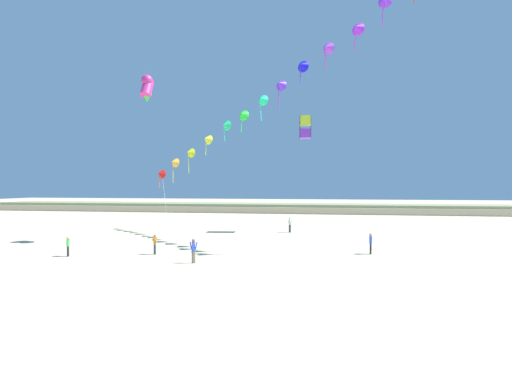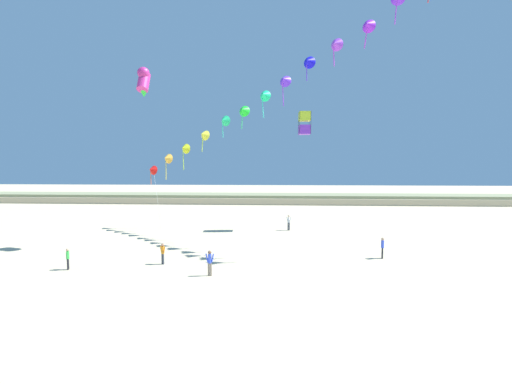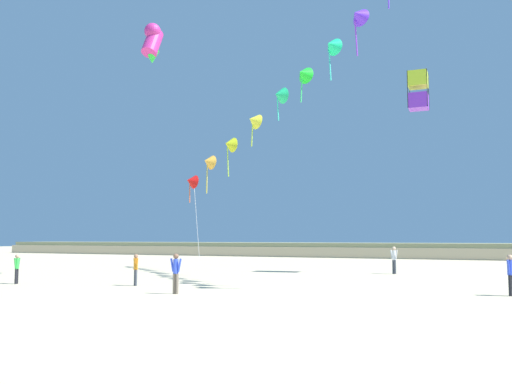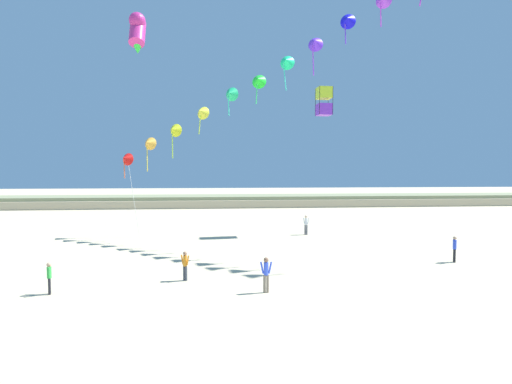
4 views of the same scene
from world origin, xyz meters
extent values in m
plane|color=beige|center=(0.00, 0.00, 0.00)|extent=(240.00, 240.00, 0.00)
cube|color=#BFAE8B|center=(0.00, 49.40, 0.61)|extent=(120.00, 9.13, 1.21)
cube|color=gray|center=(0.00, 49.40, 1.38)|extent=(120.00, 7.76, 0.69)
cylinder|color=#474C56|center=(-4.33, 4.74, 0.39)|extent=(0.11, 0.11, 0.77)
cylinder|color=#474C56|center=(-4.45, 4.81, 0.39)|extent=(0.11, 0.11, 0.77)
cylinder|color=orange|center=(-4.39, 4.77, 1.04)|extent=(0.20, 0.20, 0.55)
cylinder|color=orange|center=(-4.24, 4.68, 1.08)|extent=(0.20, 0.16, 0.52)
cylinder|color=orange|center=(-4.54, 4.86, 1.08)|extent=(0.20, 0.16, 0.52)
sphere|color=#9E7051|center=(-4.39, 4.77, 1.43)|extent=(0.21, 0.21, 0.21)
cylinder|color=#474C56|center=(5.15, 19.01, 0.44)|extent=(0.13, 0.13, 0.88)
cylinder|color=#474C56|center=(5.28, 18.92, 0.44)|extent=(0.13, 0.13, 0.88)
cylinder|color=white|center=(5.22, 18.96, 1.20)|extent=(0.23, 0.23, 0.63)
cylinder|color=white|center=(5.04, 19.07, 1.25)|extent=(0.22, 0.18, 0.60)
cylinder|color=white|center=(5.39, 18.86, 1.25)|extent=(0.22, 0.18, 0.60)
sphere|color=beige|center=(5.22, 18.96, 1.64)|extent=(0.24, 0.24, 0.24)
cylinder|color=#726656|center=(-0.36, 2.32, 0.42)|extent=(0.12, 0.12, 0.84)
cylinder|color=#726656|center=(-0.51, 2.34, 0.42)|extent=(0.12, 0.12, 0.84)
cylinder|color=blue|center=(-0.44, 2.33, 1.13)|extent=(0.22, 0.22, 0.59)
cylinder|color=blue|center=(-0.25, 2.31, 1.18)|extent=(0.20, 0.10, 0.56)
cylinder|color=blue|center=(-0.63, 2.34, 1.18)|extent=(0.20, 0.10, 0.56)
sphere|color=brown|center=(-0.44, 2.33, 1.55)|extent=(0.23, 0.23, 0.23)
cylinder|color=black|center=(12.09, 7.46, 0.41)|extent=(0.12, 0.12, 0.82)
cylinder|color=black|center=(12.05, 7.33, 0.41)|extent=(0.12, 0.12, 0.82)
cylinder|color=blue|center=(12.07, 7.40, 1.12)|extent=(0.22, 0.22, 0.58)
cylinder|color=blue|center=(12.13, 7.57, 1.16)|extent=(0.14, 0.21, 0.55)
cylinder|color=blue|center=(12.01, 7.22, 1.16)|extent=(0.14, 0.21, 0.55)
sphere|color=tan|center=(12.07, 7.40, 1.53)|extent=(0.22, 0.22, 0.22)
cylinder|color=black|center=(-10.48, 3.10, 0.37)|extent=(0.11, 0.11, 0.75)
cylinder|color=black|center=(-10.44, 2.97, 0.37)|extent=(0.11, 0.11, 0.75)
cylinder|color=green|center=(-10.46, 3.04, 1.02)|extent=(0.20, 0.20, 0.53)
cylinder|color=green|center=(-10.52, 3.20, 1.06)|extent=(0.13, 0.19, 0.50)
cylinder|color=green|center=(-10.41, 2.87, 1.06)|extent=(0.13, 0.19, 0.50)
sphere|color=tan|center=(-10.46, 3.04, 1.39)|extent=(0.20, 0.20, 0.20)
cone|color=red|center=(-10.58, 19.46, 6.79)|extent=(1.36, 1.24, 1.20)
cylinder|color=#E56439|center=(-10.72, 19.52, 5.83)|extent=(0.13, 0.15, 1.48)
cone|color=gold|center=(-8.47, 18.53, 8.09)|extent=(1.34, 1.20, 1.18)
cylinder|color=yellow|center=(-8.60, 18.59, 6.77)|extent=(0.09, 0.14, 2.19)
cone|color=#C5D11D|center=(-6.27, 17.79, 9.14)|extent=(1.33, 1.18, 1.14)
cylinder|color=#B0E539|center=(-6.40, 17.85, 7.84)|extent=(0.09, 0.26, 2.14)
cone|color=yellow|center=(-3.97, 17.09, 10.55)|extent=(1.40, 1.32, 1.22)
cylinder|color=#BDE539|center=(-4.10, 17.15, 9.52)|extent=(0.24, 0.23, 1.61)
cone|color=#1EC673|center=(-1.63, 16.23, 11.89)|extent=(1.31, 1.15, 1.11)
cylinder|color=#39E5BA|center=(-1.76, 16.29, 10.92)|extent=(0.13, 0.14, 1.51)
cone|color=#1DE72C|center=(0.52, 15.05, 12.73)|extent=(1.29, 1.12, 1.19)
cylinder|color=#39E56F|center=(0.38, 15.11, 11.72)|extent=(0.17, 0.09, 1.60)
cone|color=#17E989|center=(2.61, 14.42, 14.06)|extent=(1.31, 1.13, 1.17)
cylinder|color=#39E5C0|center=(2.48, 14.48, 12.85)|extent=(0.24, 0.29, 1.97)
cone|color=#652DEE|center=(4.55, 13.34, 15.19)|extent=(1.33, 1.20, 1.21)
cylinder|color=#9539E5|center=(4.41, 13.40, 13.89)|extent=(0.18, 0.13, 2.16)
cone|color=#110EE7|center=(6.66, 12.37, 16.54)|extent=(1.31, 1.12, 1.13)
cylinder|color=#6439E5|center=(6.52, 12.43, 15.57)|extent=(0.09, 0.24, 1.50)
cone|color=#983ADD|center=(8.92, 11.50, 17.72)|extent=(1.33, 1.20, 1.13)
cylinder|color=#C539E5|center=(8.78, 11.56, 16.67)|extent=(0.18, 0.17, 1.66)
cone|color=#9522E8|center=(11.37, 10.53, 18.86)|extent=(1.32, 1.17, 1.12)
cylinder|color=#C639E5|center=(11.24, 10.58, 17.81)|extent=(0.25, 0.24, 1.65)
cylinder|color=#A939E5|center=(13.35, 9.71, 19.48)|extent=(0.15, 0.25, 1.88)
cylinder|color=silver|center=(-9.94, 19.39, 3.31)|extent=(1.03, 0.63, 6.63)
cube|color=purple|center=(6.92, 19.51, 11.25)|extent=(1.30, 1.30, 1.01)
cube|color=#C6E52D|center=(6.92, 19.51, 12.73)|extent=(1.30, 1.30, 1.01)
cylinder|color=black|center=(7.49, 20.16, 11.99)|extent=(0.04, 0.04, 2.50)
cylinder|color=black|center=(6.26, 20.09, 11.99)|extent=(0.04, 0.04, 2.50)
cylinder|color=black|center=(6.34, 18.86, 11.99)|extent=(0.04, 0.04, 2.50)
cylinder|color=black|center=(7.57, 18.94, 11.99)|extent=(0.04, 0.04, 2.50)
cylinder|color=#C62B85|center=(-7.67, 10.23, 14.43)|extent=(0.99, 1.60, 1.91)
sphere|color=#C62B85|center=(-7.67, 10.23, 15.18)|extent=(1.03, 1.03, 1.03)
cone|color=#2DE53C|center=(-7.67, 10.23, 13.52)|extent=(0.89, 0.89, 0.78)
sphere|color=black|center=(-7.67, 10.23, 15.47)|extent=(0.22, 0.22, 0.22)
camera|label=1|loc=(7.32, -19.98, 5.24)|focal=24.00mm
camera|label=2|loc=(3.93, -19.24, 7.01)|focal=24.00mm
camera|label=3|loc=(12.24, -16.63, 2.29)|focal=38.00mm
camera|label=4|loc=(-2.70, -16.01, 5.70)|focal=28.00mm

